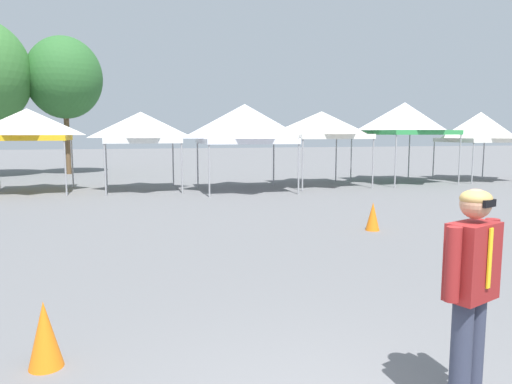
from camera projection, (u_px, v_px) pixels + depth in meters
canopy_tent_behind_right at (28, 125)px, 17.42m from camera, size 2.88×2.88×3.12m
canopy_tent_behind_center at (141, 127)px, 18.06m from camera, size 2.86×2.86×3.03m
canopy_tent_behind_left at (245, 124)px, 18.04m from camera, size 3.57×3.57×3.32m
canopy_tent_far_left at (322, 125)px, 19.79m from camera, size 3.39×3.39×3.12m
canopy_tent_far_right at (404, 119)px, 21.11m from camera, size 3.77×3.77×3.59m
canopy_tent_left_of_center at (480, 127)px, 22.09m from camera, size 3.17×3.17×3.20m
person_foreground at (471, 285)px, 3.63m from camera, size 0.62×0.37×1.78m
tree_behind_tents_center at (64, 78)px, 25.24m from camera, size 3.96×3.96×7.36m
traffic_cone_lot_center at (45, 334)px, 4.41m from camera, size 0.32×0.32×0.64m
traffic_cone_near_barrier at (373, 216)px, 10.72m from camera, size 0.32×0.32×0.65m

